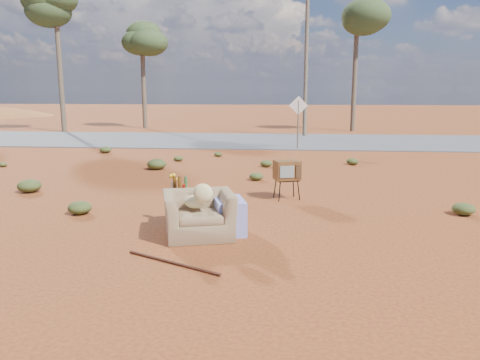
{
  "coord_description": "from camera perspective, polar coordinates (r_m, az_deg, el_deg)",
  "views": [
    {
      "loc": [
        0.92,
        -7.56,
        2.45
      ],
      "look_at": [
        0.13,
        0.9,
        0.8
      ],
      "focal_mm": 35.0,
      "sensor_mm": 36.0,
      "label": 1
    }
  ],
  "objects": [
    {
      "name": "ground",
      "position": [
        8.0,
        -1.53,
        -6.85
      ],
      "size": [
        140.0,
        140.0,
        0.0
      ],
      "primitive_type": "plane",
      "color": "brown",
      "rests_on": "ground"
    },
    {
      "name": "armchair",
      "position": [
        7.93,
        -4.32,
        -3.47
      ],
      "size": [
        1.49,
        1.21,
        1.02
      ],
      "rotation": [
        0.0,
        0.0,
        0.28
      ],
      "color": "#7E6344",
      "rests_on": "ground"
    },
    {
      "name": "tv_unit",
      "position": [
        10.55,
        5.76,
        1.14
      ],
      "size": [
        0.66,
        0.59,
        0.88
      ],
      "rotation": [
        0.0,
        0.0,
        0.32
      ],
      "color": "black",
      "rests_on": "ground"
    },
    {
      "name": "scrub_patch",
      "position": [
        12.31,
        -2.89,
        0.16
      ],
      "size": [
        17.49,
        8.07,
        0.33
      ],
      "color": "#3F4E22",
      "rests_on": "ground"
    },
    {
      "name": "eucalyptus_left",
      "position": [
        29.87,
        -21.56,
        18.86
      ],
      "size": [
        3.2,
        3.2,
        8.1
      ],
      "color": "brown",
      "rests_on": "ground"
    },
    {
      "name": "eucalyptus_center",
      "position": [
        29.12,
        14.1,
        18.52
      ],
      "size": [
        3.2,
        3.2,
        7.6
      ],
      "color": "brown",
      "rests_on": "ground"
    },
    {
      "name": "highway",
      "position": [
        22.7,
        3.01,
        4.83
      ],
      "size": [
        140.0,
        7.0,
        0.04
      ],
      "primitive_type": "cube",
      "color": "#565659",
      "rests_on": "ground"
    },
    {
      "name": "side_table",
      "position": [
        8.56,
        -7.43,
        -1.05
      ],
      "size": [
        0.54,
        0.54,
        0.93
      ],
      "rotation": [
        0.0,
        0.0,
        0.21
      ],
      "color": "#392414",
      "rests_on": "ground"
    },
    {
      "name": "utility_pole_center",
      "position": [
        25.14,
        8.07,
        14.75
      ],
      "size": [
        1.4,
        0.2,
        8.0
      ],
      "color": "brown",
      "rests_on": "ground"
    },
    {
      "name": "eucalyptus_near_left",
      "position": [
        31.02,
        -11.87,
        16.31
      ],
      "size": [
        3.2,
        3.2,
        6.6
      ],
      "color": "brown",
      "rests_on": "ground"
    },
    {
      "name": "road_sign",
      "position": [
        19.59,
        7.12,
        8.13
      ],
      "size": [
        0.78,
        0.06,
        2.19
      ],
      "color": "brown",
      "rests_on": "ground"
    },
    {
      "name": "rusty_bar",
      "position": [
        6.83,
        -8.23,
        -9.94
      ],
      "size": [
        1.5,
        0.81,
        0.04
      ],
      "primitive_type": "cylinder",
      "rotation": [
        0.0,
        1.57,
        -0.48
      ],
      "color": "#462112",
      "rests_on": "ground"
    }
  ]
}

